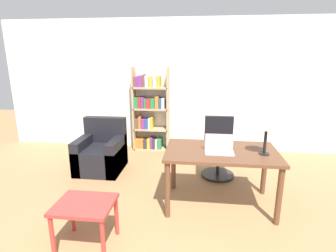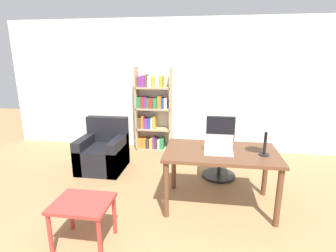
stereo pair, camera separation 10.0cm
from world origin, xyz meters
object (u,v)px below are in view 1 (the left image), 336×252
(laptop, at_px, (219,148))
(bookshelf, at_px, (149,112))
(side_table_blue, at_px, (85,210))
(office_chair, at_px, (218,150))
(table_lamp, at_px, (267,122))
(armchair, at_px, (101,153))
(desk, at_px, (221,158))

(laptop, relative_size, bookshelf, 0.20)
(laptop, relative_size, side_table_blue, 0.61)
(office_chair, relative_size, bookshelf, 0.56)
(table_lamp, bearing_deg, side_table_blue, -155.00)
(bookshelf, bearing_deg, table_lamp, -48.77)
(office_chair, xyz_separation_m, armchair, (-2.02, -0.04, -0.15))
(desk, distance_m, table_lamp, 0.73)
(table_lamp, relative_size, bookshelf, 0.30)
(desk, height_order, side_table_blue, desk)
(table_lamp, bearing_deg, office_chair, 115.07)
(office_chair, bearing_deg, table_lamp, -64.93)
(table_lamp, relative_size, office_chair, 0.53)
(office_chair, distance_m, bookshelf, 1.80)
(desk, xyz_separation_m, armchair, (-1.99, 0.91, -0.37))
(side_table_blue, distance_m, bookshelf, 3.05)
(desk, relative_size, bookshelf, 0.82)
(side_table_blue, xyz_separation_m, bookshelf, (0.10, 3.02, 0.40))
(desk, height_order, table_lamp, table_lamp)
(bookshelf, bearing_deg, office_chair, -38.52)
(office_chair, distance_m, side_table_blue, 2.43)
(laptop, distance_m, side_table_blue, 1.72)
(office_chair, relative_size, side_table_blue, 1.67)
(desk, distance_m, side_table_blue, 1.76)
(laptop, distance_m, bookshelf, 2.48)
(table_lamp, distance_m, side_table_blue, 2.28)
(laptop, relative_size, office_chair, 0.36)
(desk, relative_size, laptop, 4.01)
(bookshelf, bearing_deg, armchair, -119.75)
(laptop, bearing_deg, table_lamp, -0.70)
(side_table_blue, relative_size, armchair, 0.66)
(desk, xyz_separation_m, bookshelf, (-1.34, 2.04, 0.15))
(table_lamp, distance_m, office_chair, 1.34)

